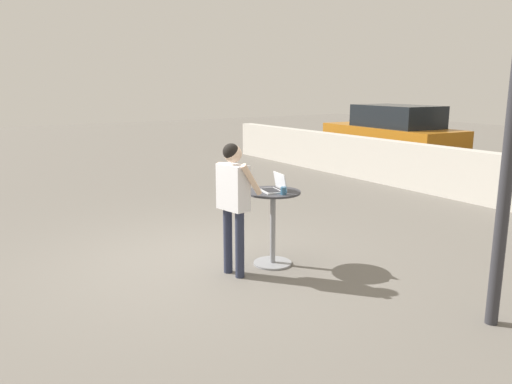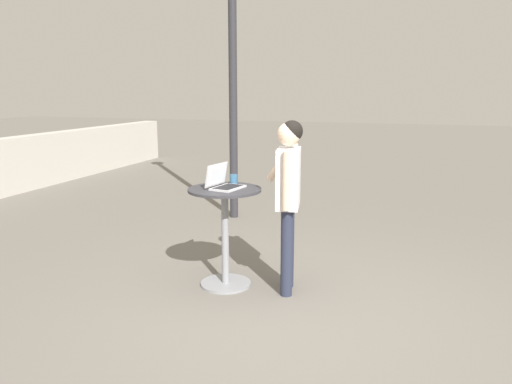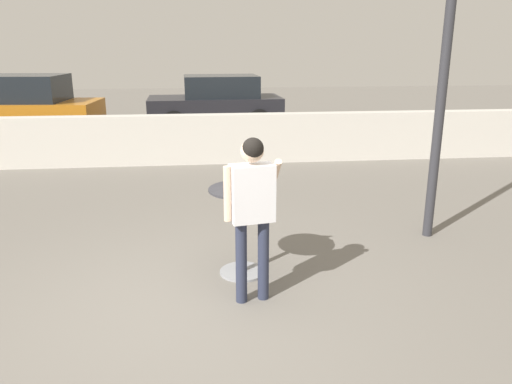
{
  "view_description": "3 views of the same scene",
  "coord_description": "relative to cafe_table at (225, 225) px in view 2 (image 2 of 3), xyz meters",
  "views": [
    {
      "loc": [
        5.66,
        -2.79,
        2.29
      ],
      "look_at": [
        0.77,
        0.38,
        1.03
      ],
      "focal_mm": 35.0,
      "sensor_mm": 36.0,
      "label": 1
    },
    {
      "loc": [
        -3.72,
        -0.98,
        1.9
      ],
      "look_at": [
        0.45,
        0.38,
        0.99
      ],
      "focal_mm": 35.0,
      "sensor_mm": 36.0,
      "label": 2
    },
    {
      "loc": [
        0.19,
        -4.27,
        2.43
      ],
      "look_at": [
        0.7,
        0.28,
        1.07
      ],
      "focal_mm": 35.0,
      "sensor_mm": 36.0,
      "label": 3
    }
  ],
  "objects": [
    {
      "name": "ground_plane",
      "position": [
        -0.6,
        -0.75,
        -0.61
      ],
      "size": [
        50.0,
        50.0,
        0.0
      ],
      "primitive_type": "plane",
      "color": "slate"
    },
    {
      "name": "cafe_table",
      "position": [
        0.0,
        0.0,
        0.0
      ],
      "size": [
        0.7,
        0.7,
        0.97
      ],
      "color": "gray",
      "rests_on": "ground_plane"
    },
    {
      "name": "laptop",
      "position": [
        0.01,
        0.01,
        0.41
      ],
      "size": [
        0.38,
        0.32,
        0.23
      ],
      "color": "silver",
      "rests_on": "cafe_table"
    },
    {
      "name": "coffee_mug",
      "position": [
        0.24,
        -0.01,
        0.41
      ],
      "size": [
        0.11,
        0.07,
        0.1
      ],
      "color": "#336084",
      "rests_on": "cafe_table"
    },
    {
      "name": "standing_person",
      "position": [
        0.05,
        -0.61,
        0.41
      ],
      "size": [
        0.55,
        0.41,
        1.63
      ],
      "color": "#282D42",
      "rests_on": "ground_plane"
    }
  ]
}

